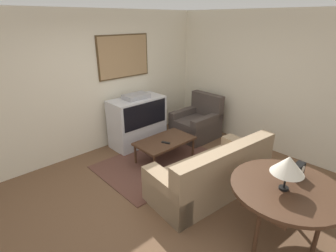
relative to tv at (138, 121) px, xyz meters
name	(u,v)px	position (x,y,z in m)	size (l,w,h in m)	color
ground_plane	(166,194)	(-0.76, -1.72, -0.52)	(12.00, 12.00, 0.00)	brown
wall_back	(91,84)	(-0.75, 0.41, 0.84)	(12.00, 0.10, 2.70)	beige
wall_right	(263,82)	(1.87, -1.72, 0.83)	(0.06, 12.00, 2.70)	beige
area_rug	(159,162)	(-0.21, -0.92, -0.52)	(2.16, 1.53, 0.01)	brown
tv	(138,121)	(0.00, 0.00, 0.00)	(1.15, 0.58, 1.11)	silver
couch	(212,175)	(-0.19, -2.15, -0.22)	(2.01, 1.05, 0.86)	#9E8466
armchair	(197,124)	(1.20, -0.62, -0.21)	(0.93, 0.83, 0.96)	#473D38
coffee_table	(165,142)	(-0.06, -0.92, -0.14)	(1.09, 0.64, 0.42)	#472D1E
console_table	(286,191)	(-0.32, -3.30, 0.16)	(1.27, 1.27, 0.74)	#472D1E
table_lamp	(288,165)	(-0.39, -3.29, 0.53)	(0.36, 0.36, 0.42)	black
mantel_clock	(298,170)	(-0.03, -3.29, 0.31)	(0.17, 0.10, 0.19)	black
remote	(166,143)	(-0.13, -1.03, -0.09)	(0.10, 0.16, 0.02)	black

